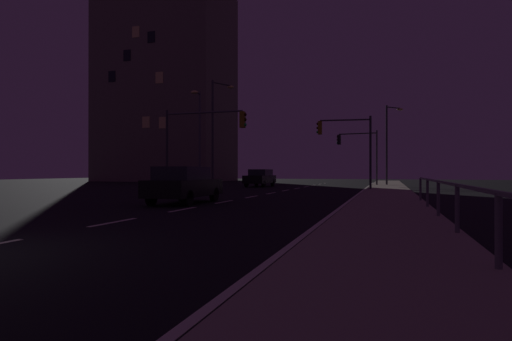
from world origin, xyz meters
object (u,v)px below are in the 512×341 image
object	(u,v)px
car	(184,184)
building_distant	(167,87)
traffic_light_far_center	(346,138)
street_lamp_far_end	(389,137)
traffic_light_far_left	(202,133)
street_lamp_median	(199,131)
traffic_light_near_left	(358,147)
street_lamp_across_street	(216,125)
car_oncoming	(260,178)

from	to	relation	value
car	building_distant	distance (m)	46.79
traffic_light_far_center	street_lamp_far_end	size ratio (longest dim) A/B	0.69
traffic_light_far_left	street_lamp_far_end	world-z (taller)	street_lamp_far_end
car	traffic_light_far_left	bearing A→B (deg)	108.98
street_lamp_median	building_distant	world-z (taller)	building_distant
traffic_light_near_left	traffic_light_far_center	xyz separation A→B (m)	(-0.18, -10.45, 0.05)
traffic_light_far_center	street_lamp_across_street	size ratio (longest dim) A/B	0.61
traffic_light_near_left	traffic_light_far_center	world-z (taller)	traffic_light_far_center
car_oncoming	traffic_light_far_left	xyz separation A→B (m)	(0.27, -13.23, 2.91)
street_lamp_across_street	street_lamp_median	bearing A→B (deg)	-106.80
street_lamp_far_end	street_lamp_across_street	size ratio (longest dim) A/B	0.88
traffic_light_far_left	street_lamp_far_end	xyz separation A→B (m)	(10.93, 18.50, 0.90)
car_oncoming	street_lamp_median	size ratio (longest dim) A/B	0.61
traffic_light_near_left	building_distant	size ratio (longest dim) A/B	0.18
traffic_light_far_left	street_lamp_median	world-z (taller)	street_lamp_median
traffic_light_far_center	car	bearing A→B (deg)	-111.04
traffic_light_far_center	building_distant	size ratio (longest dim) A/B	0.19
car_oncoming	building_distant	xyz separation A→B (m)	(-19.82, 18.47, 12.96)
car_oncoming	street_lamp_across_street	world-z (taller)	street_lamp_across_street
car	traffic_light_near_left	bearing A→B (deg)	77.07
traffic_light_far_center	street_lamp_across_street	bearing A→B (deg)	-179.92
car	traffic_light_far_left	distance (m)	8.14
street_lamp_across_street	street_lamp_far_end	bearing A→B (deg)	41.27
car	street_lamp_far_end	bearing A→B (deg)	71.77
traffic_light_far_center	street_lamp_median	bearing A→B (deg)	-169.80
street_lamp_far_end	building_distant	bearing A→B (deg)	156.94
car	traffic_light_far_center	size ratio (longest dim) A/B	0.86
car_oncoming	street_lamp_far_end	world-z (taller)	street_lamp_far_end
car_oncoming	traffic_light_near_left	distance (m)	9.91
traffic_light_near_left	traffic_light_far_left	size ratio (longest dim) A/B	0.96
car	car_oncoming	distance (m)	20.60
traffic_light_near_left	traffic_light_far_center	size ratio (longest dim) A/B	0.99
street_lamp_across_street	street_lamp_median	distance (m)	2.08
car_oncoming	traffic_light_far_center	size ratio (longest dim) A/B	0.86
traffic_light_near_left	building_distant	distance (m)	33.14
traffic_light_far_center	traffic_light_near_left	bearing A→B (deg)	89.01
street_lamp_across_street	building_distant	bearing A→B (deg)	126.26
street_lamp_far_end	street_lamp_median	world-z (taller)	street_lamp_far_end
traffic_light_near_left	building_distant	world-z (taller)	building_distant
car	street_lamp_median	xyz separation A→B (m)	(-5.09, 12.40, 3.54)
traffic_light_far_center	street_lamp_far_end	world-z (taller)	street_lamp_far_end
traffic_light_near_left	street_lamp_far_end	bearing A→B (deg)	18.40
traffic_light_far_left	street_lamp_median	distance (m)	5.87
traffic_light_near_left	street_lamp_across_street	xyz separation A→B (m)	(-10.20, -10.47, 1.30)
car_oncoming	street_lamp_across_street	xyz separation A→B (m)	(-1.78, -6.12, 4.20)
car	street_lamp_far_end	size ratio (longest dim) A/B	0.59
traffic_light_far_left	street_lamp_far_end	size ratio (longest dim) A/B	0.71
traffic_light_near_left	street_lamp_median	bearing A→B (deg)	-131.09
car	street_lamp_far_end	xyz separation A→B (m)	(8.46, 25.68, 3.81)
traffic_light_far_left	street_lamp_median	bearing A→B (deg)	116.66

